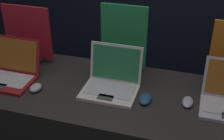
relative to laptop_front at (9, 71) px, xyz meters
The scene contains 7 objects.
laptop_front is the anchor object (origin of this frame).
mouse_front 0.25m from the laptop_front, 18.96° to the right, with size 0.07×0.09×0.04m.
promo_stand_front 0.31m from the laptop_front, 90.00° to the left, with size 0.35×0.07×0.41m.
laptop_middle 0.68m from the laptop_front, ahead, with size 0.33×0.30×0.26m.
mouse_middle 0.91m from the laptop_front, ahead, with size 0.07×0.12×0.03m.
promo_stand_middle 0.78m from the laptop_front, 26.82° to the left, with size 0.31×0.07×0.46m.
mouse_back 1.15m from the laptop_front, ahead, with size 0.06×0.11×0.03m.
Camera 1 is at (0.46, -1.18, 1.96)m, focal length 50.00 mm.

